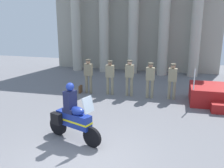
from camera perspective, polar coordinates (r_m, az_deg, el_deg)
name	(u,v)px	position (r m, az deg, el deg)	size (l,w,h in m)	color
ground_plane	(80,157)	(8.00, -6.76, -15.08)	(28.00, 28.00, 0.00)	slate
colonnade_backdrop	(135,10)	(17.41, 4.87, 15.33)	(10.72, 1.48, 7.60)	#A49F91
officer_in_row_0	(88,73)	(13.07, -5.01, 2.22)	(0.39, 0.24, 1.69)	#7A7056
officer_in_row_1	(110,75)	(12.84, -0.44, 1.96)	(0.39, 0.24, 1.66)	gray
officer_in_row_2	(129,75)	(12.65, 3.72, 1.90)	(0.39, 0.24, 1.73)	gray
officer_in_row_3	(150,78)	(12.46, 8.08, 1.37)	(0.39, 0.24, 1.67)	gray
officer_in_row_4	(172,79)	(12.47, 12.64, 1.13)	(0.39, 0.24, 1.66)	gray
motorcycle_with_rider	(72,117)	(8.61, -8.44, -6.85)	(1.98, 1.02, 1.90)	black
briefcase_on_ground	(81,89)	(13.42, -6.67, -1.07)	(0.10, 0.32, 0.36)	brown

